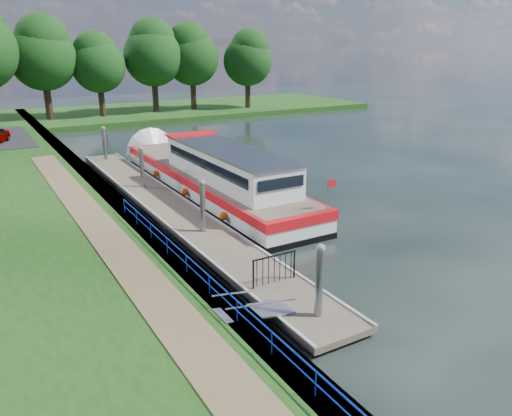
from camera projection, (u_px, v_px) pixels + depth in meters
ground at (308, 319)px, 17.01m from camera, size 160.00×160.00×0.00m
bank_edge at (113, 204)px, 27.93m from camera, size 1.10×90.00×0.78m
far_bank at (148, 112)px, 65.23m from camera, size 60.00×18.00×0.60m
footpath at (114, 245)px, 21.19m from camera, size 1.60×40.00×0.05m
blue_fence at (197, 269)px, 17.73m from camera, size 0.04×18.04×0.72m
pontoon at (170, 210)px, 27.59m from camera, size 2.50×30.00×0.56m
mooring_piles at (169, 191)px, 27.24m from camera, size 0.30×27.30×3.55m
gangway at (254, 311)px, 16.33m from camera, size 2.58×1.00×0.92m
gate_panel at (274, 265)px, 18.44m from camera, size 1.85×0.05×1.15m
barge at (207, 175)px, 31.27m from camera, size 4.36×21.15×4.78m
horizon_trees at (31, 52)px, 53.57m from camera, size 54.38×10.03×12.87m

